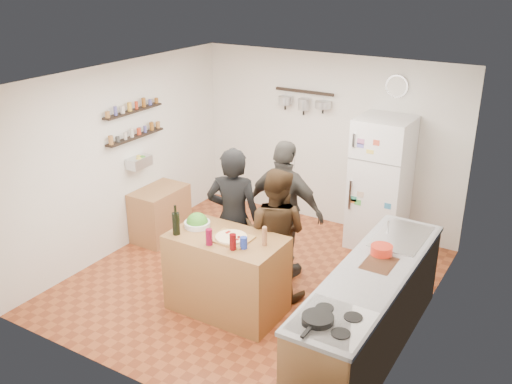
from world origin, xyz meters
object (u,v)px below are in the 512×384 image
Objects in this scene: person_back at (285,211)px; person_center at (275,233)px; salt_canister at (244,243)px; skillet at (318,319)px; red_bowl at (382,250)px; counter_run at (369,312)px; prep_island at (227,274)px; wine_bottle at (176,224)px; salad_bowl at (197,224)px; wall_clock at (397,86)px; side_table at (160,213)px; person_left at (234,219)px; pepper_mill at (265,238)px; fridge at (380,183)px.

person_center is at bearing 105.85° from person_back.
salt_canister reaches higher than skillet.
person_center is at bearing 175.60° from red_bowl.
person_back is 0.66× the size of counter_run.
wine_bottle is at bearing -156.25° from prep_island.
person_back is at bearing 148.33° from counter_run.
person_back is (-0.11, 0.43, 0.09)m from person_center.
prep_island is 0.80× the size of person_center.
salt_canister is (0.72, -0.17, 0.03)m from salad_bowl.
red_bowl is at bearing 18.59° from wine_bottle.
wall_clock reaches higher than side_table.
prep_island is at bearing 149.04° from skillet.
person_left is 0.66× the size of counter_run.
pepper_mill reaches higher than red_bowl.
salt_canister reaches higher than prep_island.
person_center reaches higher than skillet.
person_left is (-0.68, 0.45, -0.13)m from pepper_mill.
counter_run is (1.33, -0.46, -0.33)m from person_center.
wall_clock is at bearing 78.78° from salt_canister.
person_left is (0.27, 0.72, -0.16)m from wine_bottle.
person_left is at bearing 67.27° from salad_bowl.
wine_bottle is 2.18m from red_bowl.
pepper_mill reaches higher than prep_island.
salad_bowl is 2.10m from counter_run.
salt_canister is 0.82m from person_left.
fridge is (1.29, 2.36, -0.04)m from salad_bowl.
person_left is 1.80m from red_bowl.
counter_run is (1.62, 0.11, -0.01)m from prep_island.
person_center is at bearing -12.21° from side_table.
person_left is at bearing -119.91° from fridge.
wall_clock is at bearing 105.92° from counter_run.
pepper_mill is 0.83m from person_left.
wall_clock reaches higher than person_left.
person_center is 7.05× the size of red_bowl.
wine_bottle is (-0.50, -0.22, 0.58)m from prep_island.
prep_island is 4.30× the size of salad_bowl.
person_left is 0.53m from person_center.
prep_island reaches higher than counter_run.
wine_bottle is at bearing -172.87° from salt_canister.
prep_island is 2.60m from fridge.
prep_island is at bearing -173.66° from pepper_mill.
salad_bowl is 2.34× the size of salt_canister.
red_bowl is (1.28, -0.10, 0.18)m from person_center.
counter_run reaches higher than side_table.
wine_bottle is at bearing 161.11° from skillet.
side_table is at bearing 145.06° from salad_bowl.
wall_clock is (-0.65, 3.65, 1.20)m from skillet.
wall_clock is 3.65m from side_table.
fridge is at bearing 27.16° from side_table.
wine_bottle is 2.22m from counter_run.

